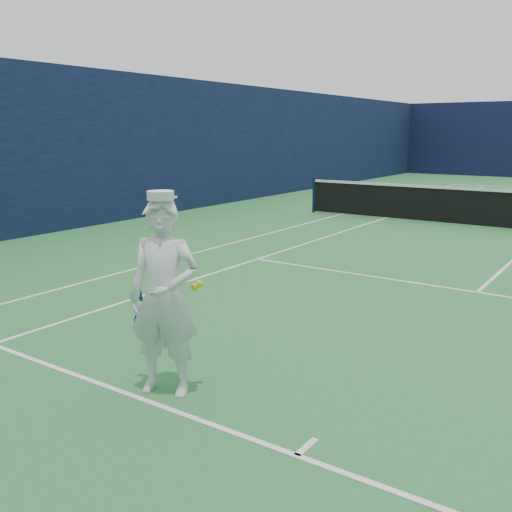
% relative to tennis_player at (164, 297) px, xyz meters
% --- Properties ---
extents(tennis_player, '(0.88, 0.66, 1.92)m').
position_rel_tennis_player_xyz_m(tennis_player, '(0.00, 0.00, 0.00)').
color(tennis_player, white).
rests_on(tennis_player, ground).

